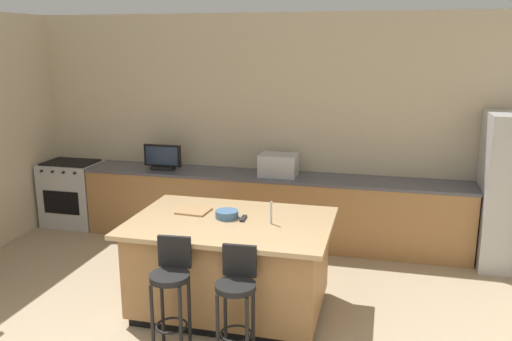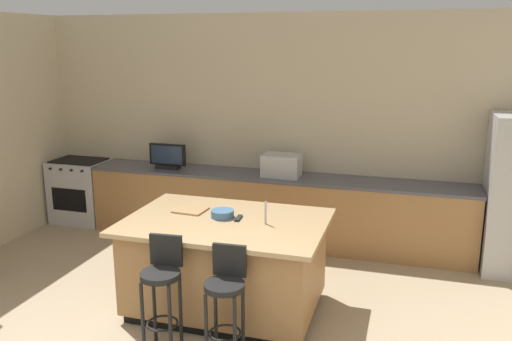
{
  "view_description": "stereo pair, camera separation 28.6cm",
  "coord_description": "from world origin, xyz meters",
  "px_view_note": "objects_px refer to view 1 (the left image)",
  "views": [
    {
      "loc": [
        1.42,
        -2.72,
        2.61
      ],
      "look_at": [
        0.02,
        2.95,
        1.19
      ],
      "focal_mm": 37.11,
      "sensor_mm": 36.0,
      "label": 1
    },
    {
      "loc": [
        1.7,
        -2.64,
        2.61
      ],
      "look_at": [
        0.02,
        2.95,
        1.19
      ],
      "focal_mm": 37.11,
      "sensor_mm": 36.0,
      "label": 2
    }
  ],
  "objects_px": {
    "fruit_bowl": "(227,214)",
    "tv_remote": "(243,218)",
    "range_oven": "(73,193)",
    "tv_monitor": "(163,158)",
    "kitchen_island": "(231,265)",
    "cutting_board": "(194,211)",
    "bar_stool_right": "(237,294)",
    "bar_stool_left": "(171,286)",
    "microwave": "(278,165)"
  },
  "relations": [
    {
      "from": "kitchen_island",
      "to": "cutting_board",
      "type": "height_order",
      "value": "cutting_board"
    },
    {
      "from": "range_oven",
      "to": "bar_stool_left",
      "type": "relative_size",
      "value": 0.93
    },
    {
      "from": "tv_monitor",
      "to": "tv_remote",
      "type": "bearing_deg",
      "value": -47.85
    },
    {
      "from": "cutting_board",
      "to": "tv_monitor",
      "type": "bearing_deg",
      "value": 122.48
    },
    {
      "from": "bar_stool_left",
      "to": "cutting_board",
      "type": "xyz_separation_m",
      "value": [
        -0.16,
        0.99,
        0.34
      ]
    },
    {
      "from": "microwave",
      "to": "fruit_bowl",
      "type": "relative_size",
      "value": 2.12
    },
    {
      "from": "kitchen_island",
      "to": "microwave",
      "type": "xyz_separation_m",
      "value": [
        0.08,
        1.91,
        0.58
      ]
    },
    {
      "from": "bar_stool_right",
      "to": "range_oven",
      "type": "bearing_deg",
      "value": 137.92
    },
    {
      "from": "kitchen_island",
      "to": "bar_stool_right",
      "type": "distance_m",
      "value": 0.85
    },
    {
      "from": "kitchen_island",
      "to": "range_oven",
      "type": "bearing_deg",
      "value": 147.32
    },
    {
      "from": "kitchen_island",
      "to": "range_oven",
      "type": "height_order",
      "value": "range_oven"
    },
    {
      "from": "microwave",
      "to": "tv_remote",
      "type": "distance_m",
      "value": 1.85
    },
    {
      "from": "bar_stool_right",
      "to": "tv_monitor",
      "type": "bearing_deg",
      "value": 121.78
    },
    {
      "from": "microwave",
      "to": "tv_remote",
      "type": "xyz_separation_m",
      "value": [
        0.03,
        -1.85,
        -0.11
      ]
    },
    {
      "from": "tv_monitor",
      "to": "tv_remote",
      "type": "distance_m",
      "value": 2.43
    },
    {
      "from": "bar_stool_left",
      "to": "cutting_board",
      "type": "distance_m",
      "value": 1.06
    },
    {
      "from": "range_oven",
      "to": "tv_remote",
      "type": "xyz_separation_m",
      "value": [
        3.09,
        -1.85,
        0.48
      ]
    },
    {
      "from": "bar_stool_left",
      "to": "cutting_board",
      "type": "height_order",
      "value": "bar_stool_left"
    },
    {
      "from": "microwave",
      "to": "range_oven",
      "type": "bearing_deg",
      "value": -179.98
    },
    {
      "from": "fruit_bowl",
      "to": "tv_remote",
      "type": "relative_size",
      "value": 1.33
    },
    {
      "from": "tv_remote",
      "to": "cutting_board",
      "type": "distance_m",
      "value": 0.56
    },
    {
      "from": "range_oven",
      "to": "microwave",
      "type": "relative_size",
      "value": 1.96
    },
    {
      "from": "kitchen_island",
      "to": "range_oven",
      "type": "distance_m",
      "value": 3.54
    },
    {
      "from": "cutting_board",
      "to": "tv_remote",
      "type": "bearing_deg",
      "value": -10.99
    },
    {
      "from": "kitchen_island",
      "to": "microwave",
      "type": "relative_size",
      "value": 4.04
    },
    {
      "from": "range_oven",
      "to": "cutting_board",
      "type": "height_order",
      "value": "cutting_board"
    },
    {
      "from": "tv_monitor",
      "to": "bar_stool_right",
      "type": "bearing_deg",
      "value": -55.82
    },
    {
      "from": "range_oven",
      "to": "microwave",
      "type": "bearing_deg",
      "value": 0.02
    },
    {
      "from": "cutting_board",
      "to": "bar_stool_right",
      "type": "bearing_deg",
      "value": -53.0
    },
    {
      "from": "range_oven",
      "to": "cutting_board",
      "type": "bearing_deg",
      "value": -34.5
    },
    {
      "from": "microwave",
      "to": "fruit_bowl",
      "type": "distance_m",
      "value": 1.85
    },
    {
      "from": "kitchen_island",
      "to": "bar_stool_right",
      "type": "xyz_separation_m",
      "value": [
        0.28,
        -0.8,
        0.11
      ]
    },
    {
      "from": "tv_remote",
      "to": "tv_monitor",
      "type": "bearing_deg",
      "value": 127.67
    },
    {
      "from": "kitchen_island",
      "to": "bar_stool_left",
      "type": "height_order",
      "value": "bar_stool_left"
    },
    {
      "from": "fruit_bowl",
      "to": "tv_remote",
      "type": "bearing_deg",
      "value": -2.5
    },
    {
      "from": "kitchen_island",
      "to": "bar_stool_left",
      "type": "xyz_separation_m",
      "value": [
        -0.28,
        -0.83,
        0.13
      ]
    },
    {
      "from": "range_oven",
      "to": "fruit_bowl",
      "type": "distance_m",
      "value": 3.49
    },
    {
      "from": "bar_stool_left",
      "to": "tv_remote",
      "type": "distance_m",
      "value": 1.03
    },
    {
      "from": "kitchen_island",
      "to": "tv_remote",
      "type": "bearing_deg",
      "value": 28.09
    },
    {
      "from": "range_oven",
      "to": "cutting_board",
      "type": "relative_size",
      "value": 3.08
    },
    {
      "from": "range_oven",
      "to": "tv_monitor",
      "type": "height_order",
      "value": "tv_monitor"
    },
    {
      "from": "kitchen_island",
      "to": "tv_monitor",
      "type": "xyz_separation_m",
      "value": [
        -1.52,
        1.86,
        0.6
      ]
    },
    {
      "from": "bar_stool_right",
      "to": "tv_remote",
      "type": "bearing_deg",
      "value": 99.1
    },
    {
      "from": "tv_monitor",
      "to": "fruit_bowl",
      "type": "relative_size",
      "value": 2.31
    },
    {
      "from": "range_oven",
      "to": "microwave",
      "type": "height_order",
      "value": "microwave"
    },
    {
      "from": "fruit_bowl",
      "to": "cutting_board",
      "type": "bearing_deg",
      "value": 165.4
    },
    {
      "from": "kitchen_island",
      "to": "cutting_board",
      "type": "distance_m",
      "value": 0.66
    },
    {
      "from": "microwave",
      "to": "bar_stool_right",
      "type": "bearing_deg",
      "value": -85.66
    },
    {
      "from": "range_oven",
      "to": "cutting_board",
      "type": "distance_m",
      "value": 3.11
    },
    {
      "from": "microwave",
      "to": "tv_remote",
      "type": "height_order",
      "value": "microwave"
    }
  ]
}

